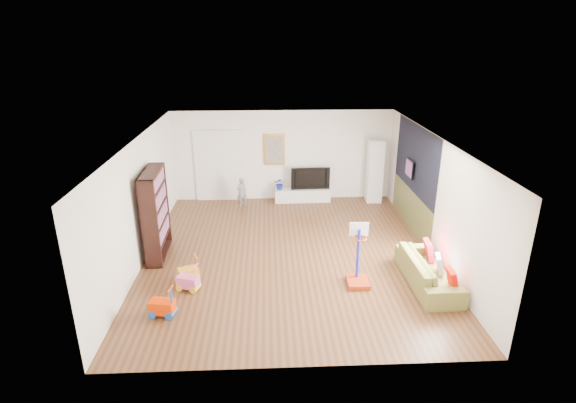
{
  "coord_description": "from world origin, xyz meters",
  "views": [
    {
      "loc": [
        -0.46,
        -9.27,
        4.81
      ],
      "look_at": [
        0.0,
        0.4,
        1.15
      ],
      "focal_mm": 28.0,
      "sensor_mm": 36.0,
      "label": 1
    }
  ],
  "objects_px": {
    "bookshelf": "(155,214)",
    "sofa": "(428,271)",
    "basketball_hoop": "(359,256)",
    "media_console": "(302,195)"
  },
  "relations": [
    {
      "from": "bookshelf",
      "to": "sofa",
      "type": "distance_m",
      "value": 5.98
    },
    {
      "from": "bookshelf",
      "to": "basketball_hoop",
      "type": "relative_size",
      "value": 1.56
    },
    {
      "from": "sofa",
      "to": "bookshelf",
      "type": "bearing_deg",
      "value": 73.72
    },
    {
      "from": "bookshelf",
      "to": "sofa",
      "type": "height_order",
      "value": "bookshelf"
    },
    {
      "from": "bookshelf",
      "to": "basketball_hoop",
      "type": "bearing_deg",
      "value": -21.51
    },
    {
      "from": "media_console",
      "to": "sofa",
      "type": "distance_m",
      "value": 5.37
    },
    {
      "from": "sofa",
      "to": "media_console",
      "type": "bearing_deg",
      "value": 22.81
    },
    {
      "from": "bookshelf",
      "to": "sofa",
      "type": "bearing_deg",
      "value": -17.46
    },
    {
      "from": "media_console",
      "to": "basketball_hoop",
      "type": "height_order",
      "value": "basketball_hoop"
    },
    {
      "from": "media_console",
      "to": "sofa",
      "type": "height_order",
      "value": "sofa"
    }
  ]
}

